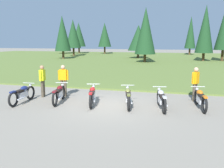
{
  "coord_description": "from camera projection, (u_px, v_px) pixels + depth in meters",
  "views": [
    {
      "loc": [
        2.75,
        -10.02,
        2.93
      ],
      "look_at": [
        0.0,
        0.6,
        0.9
      ],
      "focal_mm": 37.7,
      "sensor_mm": 36.0,
      "label": 1
    }
  ],
  "objects": [
    {
      "name": "ground_plane",
      "position": [
        109.0,
        106.0,
        10.76
      ],
      "size": [
        140.0,
        140.0,
        0.0
      ],
      "primitive_type": "plane",
      "color": "gray"
    },
    {
      "name": "grass_moorland",
      "position": [
        154.0,
        60.0,
        34.78
      ],
      "size": [
        80.0,
        44.0,
        0.1
      ],
      "primitive_type": "cube",
      "color": "#5B7033",
      "rests_on": "ground"
    },
    {
      "name": "forest_treeline",
      "position": [
        152.0,
        33.0,
        37.59
      ],
      "size": [
        40.08,
        23.6,
        8.63
      ],
      "color": "#47331E",
      "rests_on": "ground"
    },
    {
      "name": "motorcycle_navy",
      "position": [
        23.0,
        94.0,
        11.15
      ],
      "size": [
        0.62,
        2.1,
        0.88
      ],
      "color": "black",
      "rests_on": "ground"
    },
    {
      "name": "motorcycle_maroon",
      "position": [
        59.0,
        94.0,
        11.24
      ],
      "size": [
        0.72,
        2.08,
        0.88
      ],
      "color": "black",
      "rests_on": "ground"
    },
    {
      "name": "motorcycle_red",
      "position": [
        92.0,
        95.0,
        10.86
      ],
      "size": [
        0.76,
        2.06,
        0.88
      ],
      "color": "black",
      "rests_on": "ground"
    },
    {
      "name": "motorcycle_olive",
      "position": [
        128.0,
        97.0,
        10.58
      ],
      "size": [
        0.74,
        2.07,
        0.88
      ],
      "color": "black",
      "rests_on": "ground"
    },
    {
      "name": "motorcycle_silver",
      "position": [
        161.0,
        99.0,
        10.19
      ],
      "size": [
        0.72,
        2.07,
        0.88
      ],
      "color": "black",
      "rests_on": "ground"
    },
    {
      "name": "motorcycle_orange",
      "position": [
        200.0,
        99.0,
        10.23
      ],
      "size": [
        0.64,
        2.09,
        0.88
      ],
      "color": "black",
      "rests_on": "ground"
    },
    {
      "name": "rider_near_row_end",
      "position": [
        195.0,
        82.0,
        11.41
      ],
      "size": [
        0.36,
        0.5,
        1.67
      ],
      "color": "#4C4233",
      "rests_on": "ground"
    },
    {
      "name": "rider_checking_bike",
      "position": [
        43.0,
        79.0,
        12.28
      ],
      "size": [
        0.28,
        0.54,
        1.67
      ],
      "color": "#4C4233",
      "rests_on": "ground"
    },
    {
      "name": "rider_in_hivis_vest",
      "position": [
        63.0,
        79.0,
        12.43
      ],
      "size": [
        0.54,
        0.29,
        1.67
      ],
      "color": "#4C4233",
      "rests_on": "ground"
    }
  ]
}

